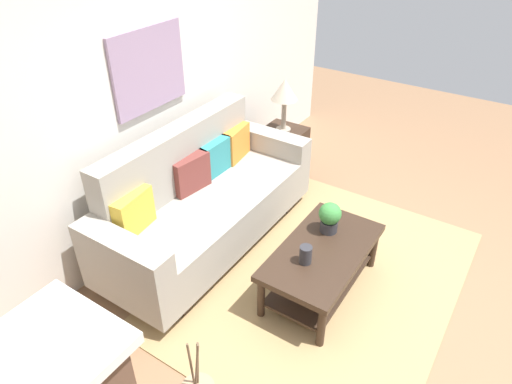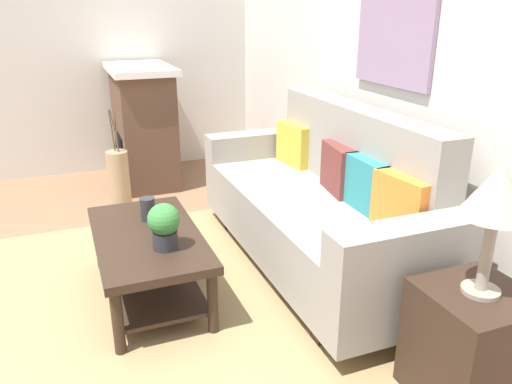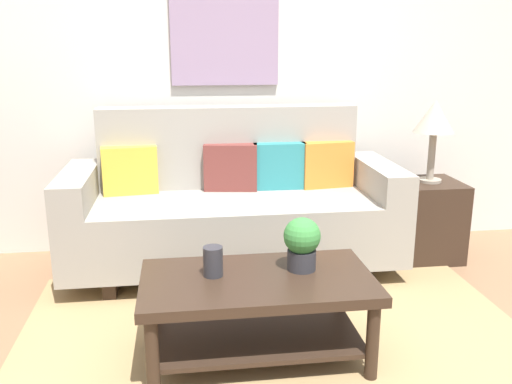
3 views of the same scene
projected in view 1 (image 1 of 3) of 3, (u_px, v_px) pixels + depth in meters
ground_plane at (376, 302)px, 3.62m from camera, size 9.77×9.77×0.00m
wall_back at (157, 85)px, 3.84m from camera, size 5.77×0.10×2.70m
area_rug at (320, 277)px, 3.84m from camera, size 2.68×2.07×0.01m
couch at (204, 202)px, 4.02m from camera, size 2.18×0.84×1.08m
throw_pillow_mustard at (134, 212)px, 3.47m from camera, size 0.37×0.16×0.32m
throw_pillow_maroon at (191, 174)px, 3.94m from camera, size 0.37×0.17×0.32m
throw_pillow_teal at (215, 158)px, 4.17m from camera, size 0.36×0.13×0.32m
throw_pillow_orange at (236, 143)px, 4.41m from camera, size 0.37×0.17×0.32m
coffee_table at (322, 260)px, 3.56m from camera, size 1.10×0.60×0.43m
tabletop_vase at (306, 255)px, 3.34m from camera, size 0.09×0.09×0.14m
potted_plant_tabletop at (330, 217)px, 3.61m from camera, size 0.18×0.18×0.26m
side_table at (282, 153)px, 5.07m from camera, size 0.44×0.44×0.56m
table_lamp at (285, 92)px, 4.68m from camera, size 0.28×0.28×0.57m
floor_vase_branch_a at (198, 364)px, 2.32m from camera, size 0.02×0.05×0.36m
floor_vase_branch_b at (191, 366)px, 2.31m from camera, size 0.03×0.02×0.36m
floor_vase_branch_c at (197, 370)px, 2.29m from camera, size 0.05×0.03×0.36m
framed_painting at (149, 69)px, 3.62m from camera, size 0.76×0.03×0.65m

